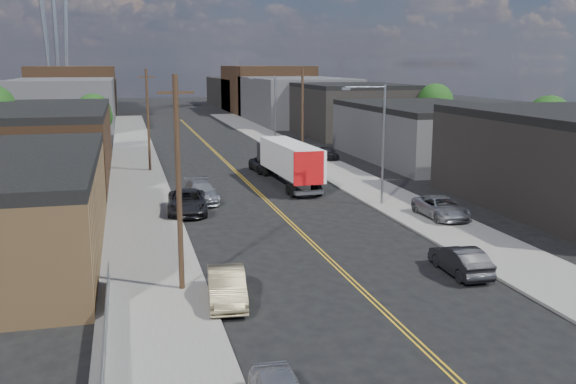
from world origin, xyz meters
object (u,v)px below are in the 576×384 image
car_right_lot_c (327,153)px  car_ahead_truck (266,165)px  semi_truck (286,159)px  car_left_b (227,287)px  car_left_d (201,192)px  car_right_oncoming (460,260)px  car_right_lot_a (441,207)px  car_left_c (187,202)px

car_right_lot_c → car_ahead_truck: size_ratio=0.78×
semi_truck → car_right_lot_c: 14.60m
car_left_b → car_right_lot_c: 43.58m
car_left_d → car_right_oncoming: 23.12m
semi_truck → car_right_lot_c: size_ratio=3.59×
car_left_b → car_right_lot_c: (17.40, 39.96, 0.08)m
car_left_b → car_right_lot_a: (16.58, 11.79, 0.10)m
car_left_b → car_left_c: car_left_c is taller
car_ahead_truck → car_right_lot_c: bearing=32.7°
car_left_d → car_right_oncoming: car_left_d is taller
car_left_c → car_right_oncoming: car_left_c is taller
car_right_oncoming → car_left_b: bearing=7.1°
car_left_b → car_right_lot_a: size_ratio=0.90×
car_left_d → car_right_lot_c: (16.00, 18.38, 0.05)m
semi_truck → car_right_lot_a: semi_truck is taller
semi_truck → car_left_c: (-9.71, -9.62, -1.33)m
car_left_b → car_right_oncoming: (12.04, 1.05, -0.03)m
car_right_lot_a → car_left_d: bearing=146.6°
semi_truck → car_ahead_truck: semi_truck is taller
car_ahead_truck → semi_truck: bearing=-89.0°
car_right_lot_a → car_ahead_truck: size_ratio=0.99×
car_left_d → car_right_oncoming: size_ratio=1.23×
car_left_c → car_left_b: bearing=-85.2°
car_ahead_truck → car_right_oncoming: bearing=-88.5°
car_left_c → car_left_d: (1.40, 3.58, -0.03)m
car_right_lot_a → car_left_b: bearing=-145.2°
car_right_oncoming → car_right_lot_a: (4.54, 10.74, 0.13)m
car_left_c → car_left_d: car_left_c is taller
car_left_d → semi_truck: bearing=33.9°
semi_truck → car_left_b: semi_truck is taller
car_right_lot_a → car_ahead_truck: car_right_lot_a is taller
car_right_lot_c → car_left_d: bearing=-135.4°
car_left_d → car_right_oncoming: bearing=-64.8°
car_left_d → car_right_lot_c: car_left_d is taller
car_left_d → car_right_lot_c: size_ratio=1.34×
semi_truck → car_left_d: 10.36m
car_left_c → car_ahead_truck: bearing=64.9°
car_left_d → car_right_lot_a: (15.18, -9.78, 0.07)m
car_left_c → car_right_lot_a: bearing=-15.7°
semi_truck → car_ahead_truck: size_ratio=2.80×
car_ahead_truck → car_right_lot_a: bearing=-75.0°
car_ahead_truck → car_left_d: bearing=-125.5°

